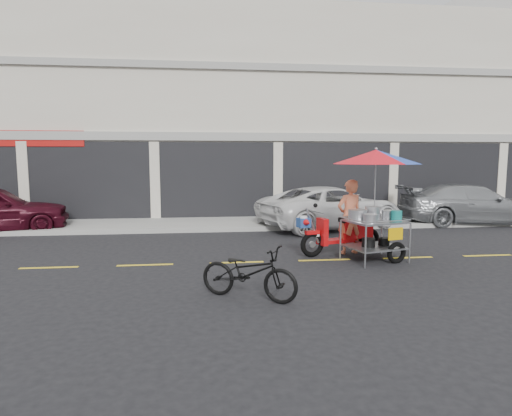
{
  "coord_description": "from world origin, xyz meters",
  "views": [
    {
      "loc": [
        -2.64,
        -9.31,
        2.31
      ],
      "look_at": [
        -1.5,
        0.6,
        1.15
      ],
      "focal_mm": 30.0,
      "sensor_mm": 36.0,
      "label": 1
    }
  ],
  "objects": [
    {
      "name": "white_pickup",
      "position": [
        1.49,
        4.53,
        0.69
      ],
      "size": [
        5.46,
        3.87,
        1.38
      ],
      "primitive_type": "imported",
      "rotation": [
        0.0,
        0.0,
        1.92
      ],
      "color": "silver",
      "rests_on": "ground"
    },
    {
      "name": "sidewalk",
      "position": [
        0.0,
        5.5,
        0.07
      ],
      "size": [
        45.0,
        3.0,
        0.15
      ],
      "primitive_type": "cube",
      "color": "gray",
      "rests_on": "ground"
    },
    {
      "name": "near_bicycle",
      "position": [
        -1.98,
        -2.5,
        0.45
      ],
      "size": [
        1.78,
        1.37,
        0.9
      ],
      "primitive_type": "imported",
      "rotation": [
        0.0,
        0.0,
        1.05
      ],
      "color": "black",
      "rests_on": "ground"
    },
    {
      "name": "ground",
      "position": [
        0.0,
        0.0,
        0.0
      ],
      "size": [
        90.0,
        90.0,
        0.0
      ],
      "primitive_type": "plane",
      "color": "black"
    },
    {
      "name": "silver_pickup",
      "position": [
        6.58,
        4.7,
        0.7
      ],
      "size": [
        4.99,
        2.35,
        1.41
      ],
      "primitive_type": "imported",
      "rotation": [
        0.0,
        0.0,
        1.49
      ],
      "color": "gray",
      "rests_on": "ground"
    },
    {
      "name": "centerline",
      "position": [
        0.0,
        0.0,
        0.0
      ],
      "size": [
        42.0,
        0.1,
        0.01
      ],
      "primitive_type": "cube",
      "color": "gold",
      "rests_on": "ground"
    },
    {
      "name": "food_vendor_rig",
      "position": [
        0.98,
        0.15,
        1.61
      ],
      "size": [
        2.91,
        2.4,
        2.57
      ],
      "rotation": [
        0.0,
        0.0,
        0.26
      ],
      "color": "black",
      "rests_on": "ground"
    },
    {
      "name": "shophouse_block",
      "position": [
        2.82,
        10.59,
        4.24
      ],
      "size": [
        36.0,
        8.11,
        10.4
      ],
      "color": "beige",
      "rests_on": "ground"
    }
  ]
}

